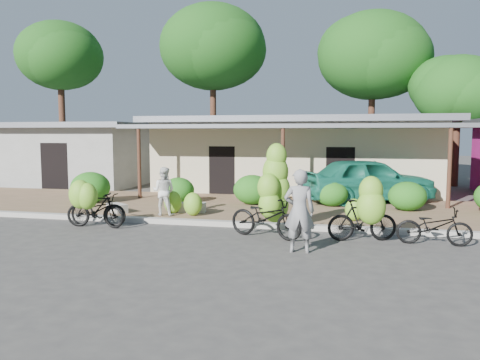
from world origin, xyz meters
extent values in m
plane|color=#3E3C39|center=(0.00, 0.00, 0.00)|extent=(100.00, 100.00, 0.00)
cube|color=#916C4E|center=(0.00, 5.00, 0.06)|extent=(60.00, 6.00, 0.12)
cube|color=#A8A399|center=(0.00, 2.00, 0.07)|extent=(60.00, 0.25, 0.15)
cube|color=beige|center=(0.00, 11.00, 1.55)|extent=(12.00, 6.00, 3.10)
cube|color=slate|center=(0.00, 11.00, 3.23)|extent=(13.00, 7.00, 0.25)
cube|color=black|center=(0.00, 8.05, 1.10)|extent=(1.40, 0.12, 2.20)
cube|color=slate|center=(0.00, 7.00, 2.90)|extent=(13.00, 2.00, 0.15)
cylinder|color=#502E20|center=(-5.60, 6.10, 1.43)|extent=(0.14, 0.14, 2.85)
cylinder|color=#502E20|center=(0.00, 6.10, 1.43)|extent=(0.14, 0.14, 2.85)
cylinder|color=#502E20|center=(5.60, 6.10, 1.43)|extent=(0.14, 0.14, 2.85)
cube|color=#9B9B96|center=(-11.00, 11.00, 1.45)|extent=(6.00, 5.00, 2.90)
cube|color=slate|center=(-11.00, 11.00, 3.02)|extent=(7.00, 6.00, 0.25)
cube|color=black|center=(-11.00, 8.55, 1.10)|extent=(1.40, 0.12, 2.20)
cylinder|color=#502E20|center=(-13.50, 13.00, 3.68)|extent=(0.36, 0.36, 7.36)
ellipsoid|color=#174711|center=(-13.50, 13.00, 6.95)|extent=(4.73, 4.73, 3.78)
ellipsoid|color=#174711|center=(-14.00, 13.30, 7.25)|extent=(4.02, 4.02, 3.21)
cylinder|color=#502E20|center=(-5.50, 16.00, 4.03)|extent=(0.36, 0.36, 8.06)
ellipsoid|color=#174711|center=(-5.50, 16.00, 7.61)|extent=(6.16, 6.16, 4.93)
ellipsoid|color=#174711|center=(-6.00, 16.30, 7.91)|extent=(5.24, 5.24, 4.19)
cylinder|color=#502E20|center=(3.50, 16.50, 3.64)|extent=(0.36, 0.36, 7.29)
ellipsoid|color=#174711|center=(3.50, 16.50, 6.88)|extent=(5.99, 5.99, 4.80)
ellipsoid|color=#174711|center=(3.00, 16.80, 7.18)|extent=(5.10, 5.10, 4.08)
cylinder|color=#502E20|center=(7.50, 14.50, 2.51)|extent=(0.36, 0.36, 5.01)
ellipsoid|color=#174711|center=(7.50, 14.50, 4.73)|extent=(4.32, 4.32, 3.46)
ellipsoid|color=#174711|center=(7.00, 14.80, 5.03)|extent=(3.67, 3.67, 2.94)
ellipsoid|color=#1E6116|center=(-6.80, 4.54, 0.68)|extent=(1.44, 1.30, 1.12)
ellipsoid|color=#1E6116|center=(-3.70, 5.29, 0.58)|extent=(1.18, 1.06, 0.92)
ellipsoid|color=#1E6116|center=(-0.99, 5.48, 0.64)|extent=(1.34, 1.21, 1.05)
ellipsoid|color=#1E6116|center=(1.78, 5.68, 0.55)|extent=(1.11, 1.00, 0.87)
ellipsoid|color=#1E6116|center=(4.20, 5.27, 0.59)|extent=(1.22, 1.10, 0.95)
imported|color=black|center=(-4.57, 1.13, 0.47)|extent=(1.88, 0.91, 0.95)
ellipsoid|color=#87C130|center=(-4.67, 0.48, 1.00)|extent=(0.63, 0.53, 0.79)
imported|color=black|center=(-4.58, 1.11, 0.50)|extent=(1.74, 0.77, 1.01)
ellipsoid|color=#87C130|center=(-4.47, 0.47, 0.96)|extent=(0.58, 0.49, 0.72)
imported|color=black|center=(0.31, 0.82, 0.53)|extent=(2.12, 1.33, 1.05)
ellipsoid|color=#87C130|center=(0.45, 1.35, 0.76)|extent=(0.74, 0.63, 0.92)
ellipsoid|color=#87C130|center=(0.54, 1.32, 1.19)|extent=(0.63, 0.54, 0.79)
ellipsoid|color=#87C130|center=(0.46, 1.34, 1.63)|extent=(0.68, 0.58, 0.85)
ellipsoid|color=#87C130|center=(0.49, 1.33, 2.04)|extent=(0.53, 0.45, 0.67)
ellipsoid|color=#87C130|center=(0.38, 1.00, 0.82)|extent=(0.58, 0.49, 0.72)
ellipsoid|color=#87C130|center=(0.34, 1.02, 1.26)|extent=(0.57, 0.49, 0.72)
imported|color=black|center=(2.66, 0.99, 0.51)|extent=(1.77, 0.92, 1.02)
ellipsoid|color=#87C130|center=(2.84, 0.36, 0.94)|extent=(0.65, 0.56, 0.82)
ellipsoid|color=#87C130|center=(2.82, 0.41, 1.31)|extent=(0.54, 0.46, 0.68)
imported|color=black|center=(4.30, 0.94, 0.45)|extent=(1.71, 0.65, 0.89)
ellipsoid|color=#87C130|center=(-3.05, 3.06, 0.47)|extent=(0.57, 0.48, 0.71)
ellipsoid|color=#87C130|center=(-2.30, 2.79, 0.48)|extent=(0.57, 0.49, 0.72)
ellipsoid|color=#87C130|center=(2.49, 3.03, 0.44)|extent=(0.51, 0.44, 0.64)
cube|color=beige|center=(-2.53, 3.42, 0.27)|extent=(0.91, 0.55, 0.30)
cube|color=beige|center=(-4.83, 2.79, 0.26)|extent=(0.83, 0.74, 0.28)
imported|color=gray|center=(1.27, -0.46, 0.93)|extent=(0.72, 0.51, 1.85)
imported|color=silver|center=(-3.20, 2.69, 0.86)|extent=(0.73, 0.57, 1.48)
imported|color=#19735A|center=(3.03, 7.00, 0.94)|extent=(5.19, 3.75, 1.64)
camera|label=1|loc=(2.30, -10.64, 2.61)|focal=35.00mm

